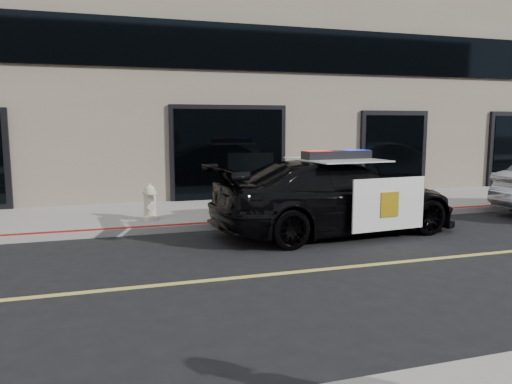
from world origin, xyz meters
name	(u,v)px	position (x,y,z in m)	size (l,w,h in m)	color
ground	(389,263)	(0.00, 0.00, 0.00)	(120.00, 120.00, 0.00)	black
sidewalk_n	(281,209)	(0.00, 5.25, 0.07)	(60.00, 3.50, 0.15)	gray
building_n	(231,19)	(0.00, 10.50, 6.00)	(60.00, 7.00, 12.00)	#756856
police_car	(336,196)	(0.20, 2.43, 0.80)	(3.14, 5.82, 1.78)	black
fire_hydrant	(150,203)	(-3.55, 4.36, 0.54)	(0.37, 0.52, 0.83)	beige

